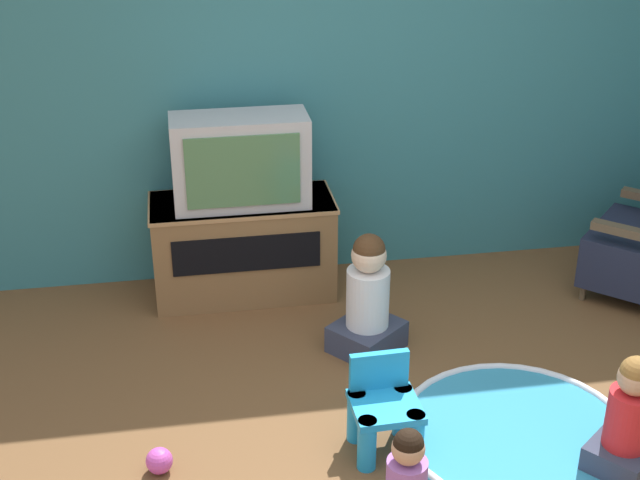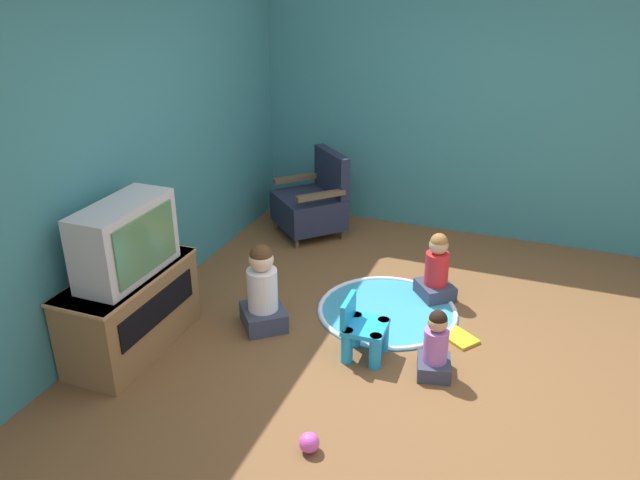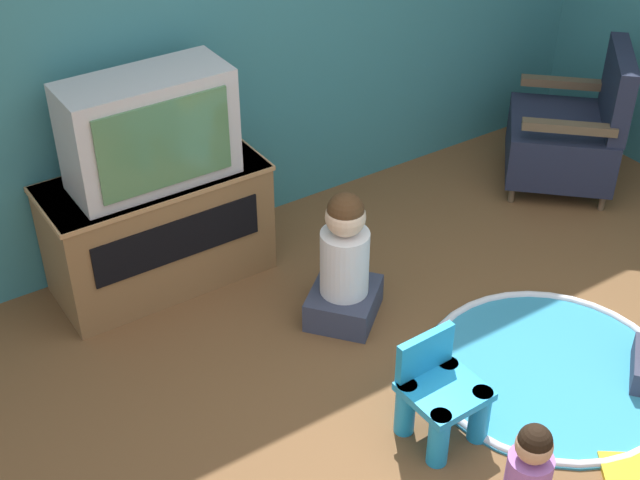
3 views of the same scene
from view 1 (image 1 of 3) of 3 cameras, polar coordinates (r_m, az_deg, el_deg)
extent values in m
cube|color=teal|center=(5.38, -1.13, 11.32)|extent=(5.41, 0.12, 2.68)
cube|color=brown|center=(5.41, -4.92, -0.45)|extent=(1.07, 0.47, 0.61)
cube|color=#A97C50|center=(5.28, -5.04, 2.40)|extent=(1.09, 0.48, 0.02)
cube|color=black|center=(5.16, -4.71, -0.90)|extent=(0.86, 0.01, 0.22)
cube|color=#B7B7BC|center=(5.15, -5.12, 5.08)|extent=(0.78, 0.33, 0.53)
cube|color=#47754C|center=(4.99, -4.95, 4.39)|extent=(0.64, 0.02, 0.42)
cylinder|color=brown|center=(6.12, 18.13, -1.10)|extent=(0.04, 0.04, 0.10)
cylinder|color=brown|center=(5.64, 16.46, -3.23)|extent=(0.04, 0.04, 0.10)
cube|color=brown|center=(5.37, 19.60, 0.37)|extent=(0.42, 0.40, 0.05)
cylinder|color=#1E99DB|center=(4.10, 3.02, -12.91)|extent=(0.09, 0.09, 0.26)
cylinder|color=#1E99DB|center=(4.15, 6.07, -12.48)|extent=(0.09, 0.09, 0.26)
cylinder|color=#1E99DB|center=(4.26, 2.33, -11.20)|extent=(0.09, 0.09, 0.26)
cylinder|color=#1E99DB|center=(4.30, 5.27, -10.81)|extent=(0.09, 0.09, 0.26)
cube|color=#1E99DB|center=(4.13, 4.22, -10.59)|extent=(0.32, 0.30, 0.04)
cube|color=#1E99DB|center=(4.17, 3.80, -8.30)|extent=(0.28, 0.04, 0.19)
cylinder|color=teal|center=(4.46, 12.50, -11.91)|extent=(1.15, 1.15, 0.01)
torus|color=silver|center=(4.46, 12.51, -11.87)|extent=(1.14, 1.14, 0.04)
cube|color=#33384C|center=(4.94, 3.01, -6.19)|extent=(0.47, 0.47, 0.16)
cylinder|color=silver|center=(4.81, 3.08, -3.72)|extent=(0.23, 0.23, 0.33)
sphere|color=beige|center=(4.69, 3.15, -0.99)|extent=(0.19, 0.19, 0.19)
sphere|color=#472D19|center=(4.67, 3.16, -0.63)|extent=(0.17, 0.17, 0.17)
sphere|color=tan|center=(3.63, 5.67, -13.14)|extent=(0.14, 0.14, 0.14)
sphere|color=black|center=(3.61, 5.69, -12.85)|extent=(0.13, 0.13, 0.13)
cube|color=#33384C|center=(4.35, 18.73, -12.95)|extent=(0.40, 0.39, 0.13)
cylinder|color=red|center=(4.23, 19.12, -10.76)|extent=(0.20, 0.20, 0.28)
sphere|color=tan|center=(4.11, 19.56, -8.32)|extent=(0.16, 0.16, 0.16)
sphere|color=olive|center=(4.09, 19.62, -8.00)|extent=(0.15, 0.15, 0.15)
sphere|color=#CC4CB2|center=(4.18, -10.25, -13.73)|extent=(0.12, 0.12, 0.12)
camera|label=2|loc=(3.53, -63.83, 11.21)|focal=35.00mm
camera|label=3|loc=(1.67, -51.03, 20.92)|focal=50.00mm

